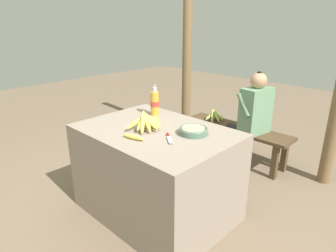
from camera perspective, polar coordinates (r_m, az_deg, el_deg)
name	(u,v)px	position (r m, az deg, el deg)	size (l,w,h in m)	color
ground_plane	(157,211)	(2.79, -2.13, -15.80)	(12.00, 12.00, 0.00)	#75604C
market_counter	(156,172)	(2.58, -2.25, -8.78)	(1.25, 0.90, 0.78)	gray
banana_bunch_ripe	(147,121)	(2.40, -4.09, 0.99)	(0.21, 0.36, 0.16)	#4C381E
serving_bowl	(193,130)	(2.32, 4.84, -0.84)	(0.23, 0.23, 0.05)	#4C6B5B
water_bottle	(155,103)	(2.73, -2.56, 4.40)	(0.08, 0.08, 0.29)	gold
loose_banana_front	(133,137)	(2.23, -6.60, -2.11)	(0.19, 0.08, 0.04)	#E0C64C
knife	(169,137)	(2.24, 0.12, -2.07)	(0.16, 0.14, 0.02)	#BCBCC1
wooden_bench	(236,133)	(3.63, 12.91, -1.26)	(1.30, 0.32, 0.42)	#4C3823
seated_vendor	(252,113)	(3.44, 15.68, 2.32)	(0.44, 0.42, 1.10)	#232328
banana_bunch_green	(215,115)	(3.74, 8.88, 2.02)	(0.18, 0.29, 0.16)	#4C381E
support_post_near	(187,52)	(4.14, 3.65, 13.85)	(0.12, 0.12, 2.37)	brown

